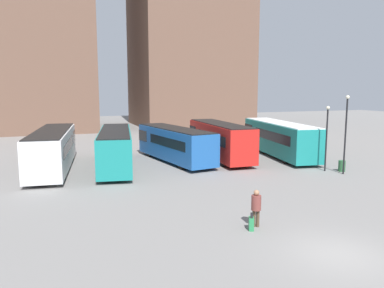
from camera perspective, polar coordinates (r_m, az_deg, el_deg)
The scene contains 11 objects.
ground_plane at distance 15.85m, azimuth 21.41°, elevation -15.44°, with size 160.00×160.00×0.00m, color slate.
bus_0 at distance 31.18m, azimuth -20.45°, elevation -0.59°, with size 4.01×12.34×3.12m.
bus_1 at distance 30.76m, azimuth -11.59°, elevation -0.43°, with size 4.40×11.85×3.04m.
bus_2 at distance 32.68m, azimuth -2.71°, elevation 0.14°, with size 4.12×10.73×2.95m.
bus_3 at distance 33.92m, azimuth 4.22°, elevation 0.70°, with size 3.00×10.56×3.25m.
bus_4 at distance 36.46m, azimuth 13.08°, elevation 0.99°, with size 4.54×12.53×3.18m.
traveler at distance 17.48m, azimuth 9.75°, elevation -9.13°, with size 0.59×0.59×1.73m.
suitcase at distance 17.26m, azimuth 9.02°, elevation -11.89°, with size 0.35×0.44×0.86m.
lamp_post_0 at distance 29.63m, azimuth 22.39°, elevation 2.22°, with size 0.28×0.28×5.82m.
lamp_post_1 at distance 30.32m, azimuth 19.84°, elevation 1.66°, with size 0.28×0.28×5.00m.
trash_bin at distance 30.93m, azimuth 21.87°, elevation -3.13°, with size 0.52×0.52×0.85m.
Camera 1 is at (-9.92, -10.68, 6.22)m, focal length 35.00 mm.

